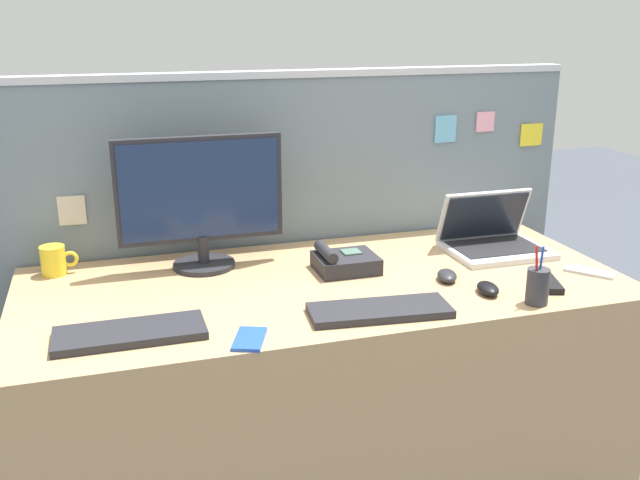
{
  "coord_description": "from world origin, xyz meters",
  "views": [
    {
      "loc": [
        -0.63,
        -1.98,
        1.5
      ],
      "look_at": [
        0.0,
        0.05,
        0.82
      ],
      "focal_mm": 40.13,
      "sensor_mm": 36.0,
      "label": 1
    }
  ],
  "objects_px": {
    "desk_phone": "(344,262)",
    "computer_mouse_left_hand": "(447,276)",
    "computer_mouse_right_hand": "(488,288)",
    "tv_remote": "(549,282)",
    "desktop_monitor": "(200,197)",
    "laptop": "(492,238)",
    "keyboard_spare": "(130,333)",
    "keyboard_main": "(380,310)",
    "pen_cup": "(538,286)",
    "coffee_mug": "(54,260)",
    "cell_phone_silver_slab": "(590,272)",
    "cell_phone_blue_case": "(250,339)"
  },
  "relations": [
    {
      "from": "cell_phone_silver_slab",
      "to": "coffee_mug",
      "type": "xyz_separation_m",
      "value": [
        -1.64,
        0.49,
        0.04
      ]
    },
    {
      "from": "laptop",
      "to": "desktop_monitor",
      "type": "bearing_deg",
      "value": 172.49
    },
    {
      "from": "computer_mouse_right_hand",
      "to": "keyboard_spare",
      "type": "bearing_deg",
      "value": -168.52
    },
    {
      "from": "computer_mouse_right_hand",
      "to": "computer_mouse_left_hand",
      "type": "relative_size",
      "value": 1.0
    },
    {
      "from": "desktop_monitor",
      "to": "pen_cup",
      "type": "bearing_deg",
      "value": -34.82
    },
    {
      "from": "keyboard_spare",
      "to": "tv_remote",
      "type": "height_order",
      "value": "keyboard_spare"
    },
    {
      "from": "keyboard_spare",
      "to": "computer_mouse_right_hand",
      "type": "relative_size",
      "value": 3.82
    },
    {
      "from": "keyboard_main",
      "to": "pen_cup",
      "type": "xyz_separation_m",
      "value": [
        0.46,
        -0.06,
        0.04
      ]
    },
    {
      "from": "desk_phone",
      "to": "pen_cup",
      "type": "bearing_deg",
      "value": -43.99
    },
    {
      "from": "keyboard_spare",
      "to": "cell_phone_silver_slab",
      "type": "bearing_deg",
      "value": 2.28
    },
    {
      "from": "desktop_monitor",
      "to": "desk_phone",
      "type": "relative_size",
      "value": 2.74
    },
    {
      "from": "desk_phone",
      "to": "computer_mouse_left_hand",
      "type": "xyz_separation_m",
      "value": [
        0.28,
        -0.18,
        -0.02
      ]
    },
    {
      "from": "desktop_monitor",
      "to": "cell_phone_blue_case",
      "type": "xyz_separation_m",
      "value": [
        0.03,
        -0.6,
        -0.23
      ]
    },
    {
      "from": "desktop_monitor",
      "to": "keyboard_main",
      "type": "xyz_separation_m",
      "value": [
        0.41,
        -0.54,
        -0.22
      ]
    },
    {
      "from": "desk_phone",
      "to": "keyboard_spare",
      "type": "xyz_separation_m",
      "value": [
        -0.69,
        -0.31,
        -0.02
      ]
    },
    {
      "from": "laptop",
      "to": "computer_mouse_right_hand",
      "type": "xyz_separation_m",
      "value": [
        -0.22,
        -0.36,
        -0.03
      ]
    },
    {
      "from": "tv_remote",
      "to": "keyboard_main",
      "type": "bearing_deg",
      "value": -156.64
    },
    {
      "from": "computer_mouse_right_hand",
      "to": "cell_phone_silver_slab",
      "type": "xyz_separation_m",
      "value": [
        0.4,
        0.06,
        -0.01
      ]
    },
    {
      "from": "desktop_monitor",
      "to": "computer_mouse_right_hand",
      "type": "height_order",
      "value": "desktop_monitor"
    },
    {
      "from": "tv_remote",
      "to": "coffee_mug",
      "type": "relative_size",
      "value": 1.47
    },
    {
      "from": "computer_mouse_left_hand",
      "to": "laptop",
      "type": "bearing_deg",
      "value": 59.04
    },
    {
      "from": "laptop",
      "to": "computer_mouse_right_hand",
      "type": "relative_size",
      "value": 3.33
    },
    {
      "from": "computer_mouse_right_hand",
      "to": "keyboard_main",
      "type": "bearing_deg",
      "value": -160.8
    },
    {
      "from": "keyboard_main",
      "to": "cell_phone_blue_case",
      "type": "xyz_separation_m",
      "value": [
        -0.38,
        -0.06,
        -0.01
      ]
    },
    {
      "from": "keyboard_main",
      "to": "coffee_mug",
      "type": "distance_m",
      "value": 1.06
    },
    {
      "from": "pen_cup",
      "to": "cell_phone_silver_slab",
      "type": "xyz_separation_m",
      "value": [
        0.31,
        0.17,
        -0.05
      ]
    },
    {
      "from": "desk_phone",
      "to": "computer_mouse_left_hand",
      "type": "height_order",
      "value": "desk_phone"
    },
    {
      "from": "keyboard_main",
      "to": "tv_remote",
      "type": "distance_m",
      "value": 0.58
    },
    {
      "from": "desktop_monitor",
      "to": "laptop",
      "type": "relative_size",
      "value": 1.6
    },
    {
      "from": "laptop",
      "to": "coffee_mug",
      "type": "relative_size",
      "value": 2.88
    },
    {
      "from": "desktop_monitor",
      "to": "desk_phone",
      "type": "xyz_separation_m",
      "value": [
        0.43,
        -0.18,
        -0.2
      ]
    },
    {
      "from": "desktop_monitor",
      "to": "cell_phone_blue_case",
      "type": "height_order",
      "value": "desktop_monitor"
    },
    {
      "from": "pen_cup",
      "to": "cell_phone_silver_slab",
      "type": "height_order",
      "value": "pen_cup"
    },
    {
      "from": "computer_mouse_right_hand",
      "to": "tv_remote",
      "type": "height_order",
      "value": "computer_mouse_right_hand"
    },
    {
      "from": "laptop",
      "to": "computer_mouse_right_hand",
      "type": "distance_m",
      "value": 0.42
    },
    {
      "from": "keyboard_spare",
      "to": "tv_remote",
      "type": "xyz_separation_m",
      "value": [
        1.25,
        0.0,
        -0.0
      ]
    },
    {
      "from": "cell_phone_blue_case",
      "to": "tv_remote",
      "type": "bearing_deg",
      "value": 27.97
    },
    {
      "from": "keyboard_main",
      "to": "coffee_mug",
      "type": "bearing_deg",
      "value": 151.11
    },
    {
      "from": "keyboard_spare",
      "to": "coffee_mug",
      "type": "relative_size",
      "value": 3.31
    },
    {
      "from": "desktop_monitor",
      "to": "computer_mouse_right_hand",
      "type": "relative_size",
      "value": 5.32
    },
    {
      "from": "computer_mouse_right_hand",
      "to": "cell_phone_blue_case",
      "type": "height_order",
      "value": "computer_mouse_right_hand"
    },
    {
      "from": "keyboard_main",
      "to": "pen_cup",
      "type": "height_order",
      "value": "pen_cup"
    },
    {
      "from": "computer_mouse_right_hand",
      "to": "laptop",
      "type": "bearing_deg",
      "value": 70.46
    },
    {
      "from": "laptop",
      "to": "keyboard_spare",
      "type": "relative_size",
      "value": 0.87
    },
    {
      "from": "tv_remote",
      "to": "computer_mouse_right_hand",
      "type": "bearing_deg",
      "value": -160.16
    },
    {
      "from": "computer_mouse_left_hand",
      "to": "keyboard_main",
      "type": "bearing_deg",
      "value": -127.97
    },
    {
      "from": "computer_mouse_right_hand",
      "to": "computer_mouse_left_hand",
      "type": "height_order",
      "value": "same"
    },
    {
      "from": "keyboard_spare",
      "to": "cell_phone_silver_slab",
      "type": "xyz_separation_m",
      "value": [
        1.43,
        0.05,
        -0.01
      ]
    },
    {
      "from": "keyboard_spare",
      "to": "coffee_mug",
      "type": "height_order",
      "value": "coffee_mug"
    },
    {
      "from": "computer_mouse_left_hand",
      "to": "cell_phone_blue_case",
      "type": "xyz_separation_m",
      "value": [
        -0.68,
        -0.24,
        -0.01
      ]
    }
  ]
}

